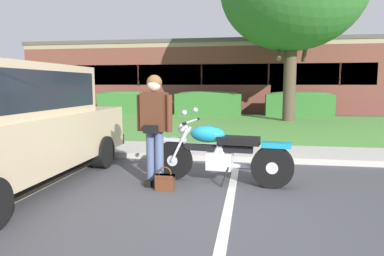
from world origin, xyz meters
TOP-DOWN VIEW (x-y plane):
  - ground_plane at (0.00, 0.00)m, footprint 140.00×140.00m
  - curb_strip at (0.00, 2.72)m, footprint 60.00×0.20m
  - concrete_walk at (0.00, 3.57)m, footprint 60.00×1.50m
  - grass_lawn at (0.00, 8.68)m, footprint 60.00×8.72m
  - stall_stripe_0 at (-2.46, 0.20)m, footprint 0.16×4.40m
  - stall_stripe_1 at (0.40, 0.20)m, footprint 0.16×4.40m
  - motorcycle at (0.30, 1.09)m, footprint 2.24×0.82m
  - rider_person at (-0.78, 0.79)m, footprint 0.57×0.33m
  - handbag at (-0.57, 0.58)m, footprint 0.28×0.13m
  - parked_suv_adjacent at (-2.97, 0.27)m, footprint 2.06×4.86m
  - hedge_left at (-5.73, 12.90)m, footprint 2.69×0.90m
  - hedge_center_left at (-1.35, 12.90)m, footprint 3.29×0.90m
  - hedge_center_right at (3.03, 12.90)m, footprint 3.14×0.90m
  - brick_building at (-1.88, 18.83)m, footprint 20.91×9.36m

SIDE VIEW (x-z plane):
  - ground_plane at x=0.00m, z-range 0.00..0.00m
  - stall_stripe_0 at x=-2.46m, z-range 0.00..0.01m
  - stall_stripe_1 at x=0.40m, z-range 0.00..0.01m
  - grass_lawn at x=0.00m, z-range 0.00..0.06m
  - concrete_walk at x=0.00m, z-range 0.00..0.08m
  - curb_strip at x=0.00m, z-range 0.00..0.12m
  - handbag at x=-0.57m, z-range -0.04..0.32m
  - motorcycle at x=0.30m, z-range -0.11..1.07m
  - hedge_left at x=-5.73m, z-range 0.03..1.27m
  - hedge_center_left at x=-1.35m, z-range 0.03..1.27m
  - hedge_center_right at x=3.03m, z-range 0.03..1.27m
  - parked_suv_adjacent at x=-2.97m, z-range 0.03..1.89m
  - rider_person at x=-0.78m, z-range 0.14..1.84m
  - brick_building at x=-1.88m, z-range 0.00..4.01m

